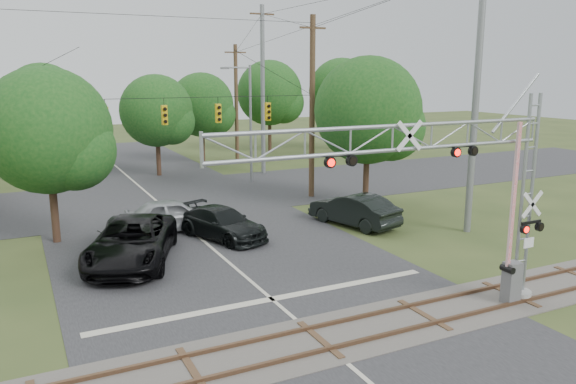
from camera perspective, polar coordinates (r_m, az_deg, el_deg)
name	(u,v)px	position (r m, az deg, el deg)	size (l,w,h in m)	color
ground	(356,371)	(16.16, 6.88, -17.65)	(160.00, 160.00, 0.00)	#32411E
road_main	(228,262)	(24.39, -6.10, -7.12)	(14.00, 90.00, 0.02)	#272729
road_cross	(153,198)	(37.39, -13.54, -0.61)	(90.00, 12.00, 0.02)	#272729
railroad_track	(320,340)	(17.65, 3.23, -14.76)	(90.00, 3.20, 0.17)	#504A46
crossing_gantry	(451,182)	(18.45, 16.21, 0.98)	(12.19, 0.93, 7.32)	gray
traffic_signal_span	(181,113)	(32.95, -10.86, 7.91)	(19.34, 0.36, 11.50)	gray
pickup_black	(132,241)	(24.86, -15.57, -4.86)	(3.14, 6.82, 1.90)	black
car_dark	(222,223)	(27.71, -6.70, -3.17)	(2.12, 5.21, 1.51)	black
sedan_silver	(173,214)	(29.44, -11.60, -2.25)	(2.00, 4.96, 1.69)	#94979B
suv_dark	(354,210)	(30.01, 6.71, -1.79)	(1.81, 5.18, 1.71)	black
streetlight	(248,118)	(41.12, -4.04, 7.52)	(2.27, 0.24, 8.52)	gray
utility_poles	(200,102)	(36.27, -8.96, 9.05)	(24.91, 27.50, 13.54)	#482C21
treeline	(131,104)	(45.72, -15.65, 8.63)	(54.99, 31.01, 9.50)	#3D271B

